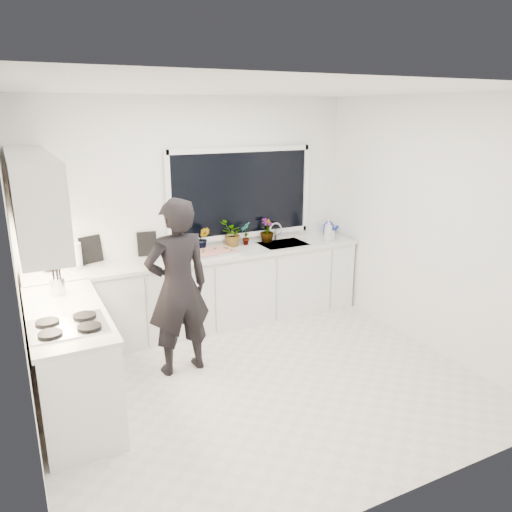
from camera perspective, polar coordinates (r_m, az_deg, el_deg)
floor at (r=5.00m, az=0.66°, el=-14.25°), size 4.00×3.50×0.02m
wall_back at (r=6.04m, az=-7.02°, el=4.89°), size 4.00×0.02×2.70m
wall_left at (r=4.00m, az=-25.80°, el=-2.58°), size 0.02×3.50×2.70m
wall_right at (r=5.65m, az=19.14°, el=3.33°), size 0.02×3.50×2.70m
ceiling at (r=4.31m, az=0.78°, el=18.66°), size 4.00×3.50×0.02m
window at (r=6.20m, az=-1.72°, el=7.18°), size 1.80×0.02×1.00m
base_cabinets_back at (r=6.01m, az=-5.71°, el=-4.16°), size 3.92×0.58×0.88m
base_cabinets_left at (r=4.68m, az=-20.33°, el=-11.38°), size 0.58×1.60×0.88m
countertop_back at (r=5.86m, az=-5.80°, el=0.03°), size 3.94×0.62×0.04m
countertop_left at (r=4.49m, az=-20.91°, el=-6.15°), size 0.62×1.60×0.04m
upper_cabinets at (r=4.58m, az=-24.11°, el=6.32°), size 0.34×2.10×0.70m
sink at (r=6.31m, az=3.10°, el=1.00°), size 0.58×0.42×0.14m
faucet at (r=6.44m, az=2.24°, el=2.79°), size 0.03×0.03×0.22m
stovetop at (r=4.15m, az=-20.67°, el=-7.44°), size 0.56×0.48×0.03m
person at (r=4.90m, az=-8.92°, el=-3.58°), size 0.67×0.46×1.76m
pizza_tray at (r=5.87m, az=-4.72°, el=0.45°), size 0.53×0.42×0.03m
pizza at (r=5.86m, az=-4.72°, el=0.61°), size 0.49×0.38×0.01m
watering_can at (r=6.83m, az=8.29°, el=3.03°), size 0.15×0.15×0.13m
paper_towel_roll at (r=5.60m, az=-19.83°, el=-0.03°), size 0.14×0.14×0.26m
knife_block at (r=5.62m, az=-22.53°, el=-0.47°), size 0.14×0.12×0.22m
utensil_crock at (r=4.88m, az=-21.72°, el=-3.21°), size 0.16×0.16×0.16m
picture_frame_large at (r=5.87m, az=-12.34°, el=1.39°), size 0.22×0.05×0.28m
picture_frame_small at (r=5.75m, az=-18.34°, el=0.73°), size 0.24×0.10×0.30m
herb_plants at (r=6.15m, az=-2.12°, el=2.58°), size 1.07×0.38×0.32m
soap_bottles at (r=6.44m, az=8.31°, el=2.83°), size 0.14×0.13×0.29m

